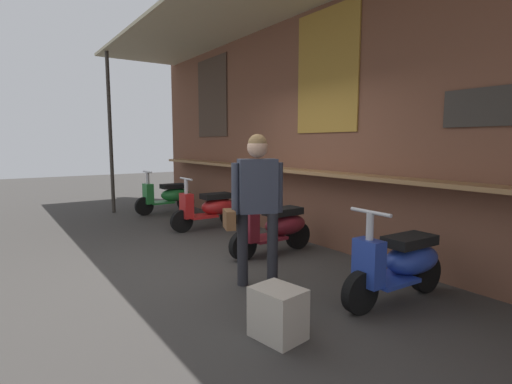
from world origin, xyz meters
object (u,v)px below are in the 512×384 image
Objects in this scene: scooter_green at (169,196)px; scooter_maroon at (276,227)px; scooter_red at (211,208)px; scooter_blue at (401,263)px; merchandise_crate at (278,313)px; shopper_with_handbag at (256,195)px.

scooter_green and scooter_maroon have the same top height.
scooter_red is 4.06m from scooter_blue.
scooter_blue reaches higher than merchandise_crate.
shopper_with_handbag is at bearing 40.94° from scooter_maroon.
scooter_maroon is (4.03, -0.00, 0.00)m from scooter_green.
scooter_red is 3.13m from shopper_with_handbag.
scooter_blue is 1.50m from merchandise_crate.
scooter_blue is at bearing 86.73° from merchandise_crate.
scooter_maroon reaches higher than merchandise_crate.
shopper_with_handbag is at bearing 76.99° from scooter_green.
shopper_with_handbag is (4.94, -0.98, 0.63)m from scooter_green.
scooter_green is at bearing -90.01° from scooter_red.
shopper_with_handbag is at bearing 154.25° from merchandise_crate.
shopper_with_handbag is (0.91, -0.98, 0.63)m from scooter_maroon.
merchandise_crate is (1.07, -0.51, -0.81)m from shopper_with_handbag.
scooter_green is at bearing -88.41° from scooter_blue.
shopper_with_handbag reaches higher than merchandise_crate.
shopper_with_handbag reaches higher than scooter_blue.
shopper_with_handbag is at bearing -48.16° from scooter_blue.
merchandise_crate is (3.98, -1.49, -0.18)m from scooter_red.
scooter_red is 4.25m from merchandise_crate.
shopper_with_handbag reaches higher than scooter_red.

